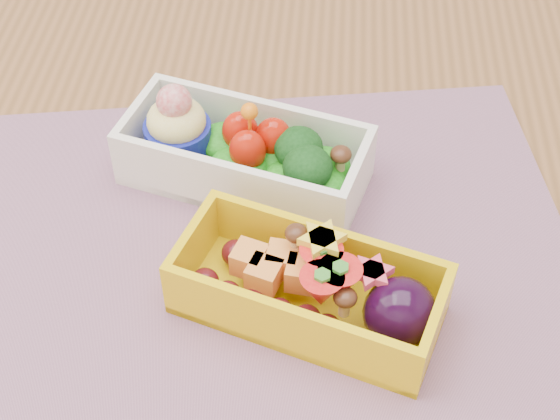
# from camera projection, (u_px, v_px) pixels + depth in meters

# --- Properties ---
(table) EXTENTS (1.20, 0.80, 0.75)m
(table) POSITION_uv_depth(u_px,v_px,m) (306.00, 292.00, 0.74)
(table) COLOR brown
(table) RESTS_ON ground
(placemat) EXTENTS (0.51, 0.42, 0.00)m
(placemat) POSITION_uv_depth(u_px,v_px,m) (270.00, 249.00, 0.64)
(placemat) COLOR gray
(placemat) RESTS_ON table
(bento_white) EXTENTS (0.21, 0.14, 0.08)m
(bento_white) POSITION_uv_depth(u_px,v_px,m) (243.00, 154.00, 0.67)
(bento_white) COLOR white
(bento_white) RESTS_ON placemat
(bento_yellow) EXTENTS (0.20, 0.14, 0.06)m
(bento_yellow) POSITION_uv_depth(u_px,v_px,m) (314.00, 289.00, 0.58)
(bento_yellow) COLOR yellow
(bento_yellow) RESTS_ON placemat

